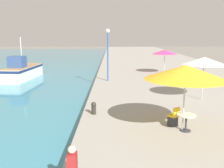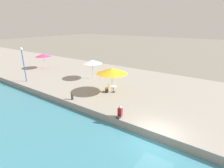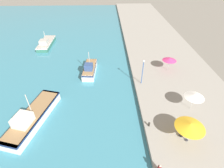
{
  "view_description": "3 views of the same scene",
  "coord_description": "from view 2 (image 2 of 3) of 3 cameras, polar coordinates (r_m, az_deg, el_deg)",
  "views": [
    {
      "loc": [
        1.55,
        -3.06,
        4.75
      ],
      "look_at": [
        1.5,
        13.4,
        1.49
      ],
      "focal_mm": 40.0,
      "sensor_mm": 36.0,
      "label": 1
    },
    {
      "loc": [
        -10.59,
        -3.5,
        8.15
      ],
      "look_at": [
        4.6,
        7.15,
        1.69
      ],
      "focal_mm": 28.0,
      "sensor_mm": 36.0,
      "label": 2
    },
    {
      "loc": [
        -4.75,
        -5.73,
        18.82
      ],
      "look_at": [
        -4.0,
        18.0,
        1.29
      ],
      "focal_mm": 28.0,
      "sensor_mm": 36.0,
      "label": 3
    }
  ],
  "objects": [
    {
      "name": "cafe_umbrella_striped",
      "position": [
        32.48,
        -21.47,
        8.72
      ],
      "size": [
        2.64,
        2.64,
        2.52
      ],
      "color": "#B7B7B7",
      "rests_on": "quay_promenade"
    },
    {
      "name": "cafe_chair_left",
      "position": [
        19.93,
        -1.63,
        -1.79
      ],
      "size": [
        0.57,
        0.58,
        0.91
      ],
      "rotation": [
        0.0,
        0.0,
        0.58
      ],
      "color": "#2D2D33",
      "rests_on": "quay_promenade"
    },
    {
      "name": "cafe_umbrella_pink",
      "position": [
        19.2,
        0.0,
        4.33
      ],
      "size": [
        3.44,
        3.44,
        2.84
      ],
      "color": "#B7B7B7",
      "rests_on": "quay_promenade"
    },
    {
      "name": "lamppost",
      "position": [
        25.72,
        -27.09,
        7.33
      ],
      "size": [
        0.36,
        0.36,
        4.56
      ],
      "color": "#28519E",
      "rests_on": "quay_promenade"
    },
    {
      "name": "quay_promenade",
      "position": [
        45.25,
        -30.02,
        6.71
      ],
      "size": [
        16.0,
        90.0,
        0.69
      ],
      "color": "gray",
      "rests_on": "ground_plane"
    },
    {
      "name": "cafe_table",
      "position": [
        19.83,
        0.45,
        -1.25
      ],
      "size": [
        0.8,
        0.8,
        0.74
      ],
      "color": "#333338",
      "rests_on": "quay_promenade"
    },
    {
      "name": "mooring_bollard",
      "position": [
        18.48,
        -12.87,
        -3.96
      ],
      "size": [
        0.26,
        0.26,
        0.65
      ],
      "color": "#2D2823",
      "rests_on": "quay_promenade"
    },
    {
      "name": "ground_plane",
      "position": [
        13.82,
        14.13,
        -17.62
      ],
      "size": [
        200.0,
        200.0,
        0.0
      ],
      "primitive_type": "plane",
      "color": "slate"
    },
    {
      "name": "cafe_umbrella_white",
      "position": [
        24.44,
        -6.5,
        7.27
      ],
      "size": [
        2.76,
        2.76,
        2.7
      ],
      "color": "#B7B7B7",
      "rests_on": "quay_promenade"
    },
    {
      "name": "person_at_quay",
      "position": [
        14.73,
        2.57,
        -9.22
      ],
      "size": [
        0.56,
        0.36,
        1.03
      ],
      "color": "#232328",
      "rests_on": "quay_promenade"
    }
  ]
}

